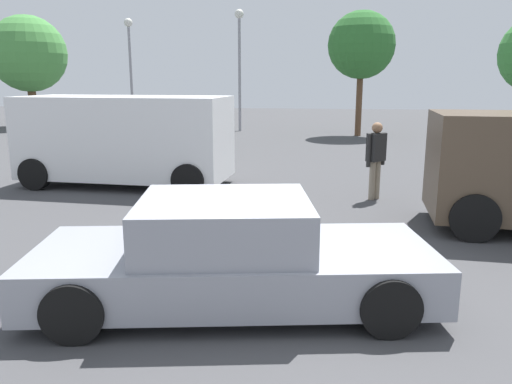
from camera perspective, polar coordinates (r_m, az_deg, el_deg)
The scene contains 8 objects.
ground_plane at distance 6.14m, azimuth 1.36°, elevation -12.35°, with size 80.00×80.00×0.00m, color #424244.
sedan_foreground at distance 5.92m, azimuth -2.83°, elevation -7.27°, with size 4.83×2.55×1.26m.
van_white at distance 12.85m, azimuth -14.58°, elevation 5.95°, with size 5.16×2.44×2.18m.
pedestrian at distance 11.25m, azimuth 13.41°, elevation 4.21°, with size 0.45×0.45×1.69m.
light_post_mid at distance 28.32m, azimuth -14.08°, elevation 14.99°, with size 0.44×0.44×5.67m.
light_post_far at distance 25.84m, azimuth -1.89°, elevation 15.90°, with size 0.44×0.44×5.90m.
tree_back_left at distance 24.06m, azimuth 11.84°, elevation 15.92°, with size 3.01×3.01×5.59m.
tree_back_right at distance 30.63m, azimuth -24.37°, elevation 14.03°, with size 4.04×4.04×5.93m.
Camera 1 is at (0.58, -5.53, 2.60)m, focal length 35.37 mm.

